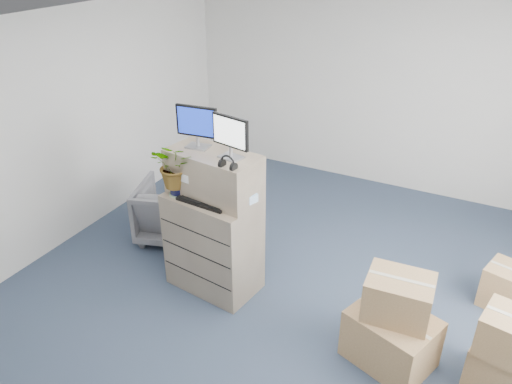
% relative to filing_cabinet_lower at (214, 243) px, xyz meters
% --- Properties ---
extents(ground, '(7.00, 7.00, 0.00)m').
position_rel_filing_cabinet_lower_xyz_m(ground, '(0.83, -0.13, -0.56)').
color(ground, '#29334B').
rests_on(ground, ground).
extents(wall_back, '(6.00, 0.02, 2.80)m').
position_rel_filing_cabinet_lower_xyz_m(wall_back, '(0.83, 3.38, 0.84)').
color(wall_back, silver).
rests_on(wall_back, ground).
extents(filing_cabinet_lower, '(1.02, 0.70, 1.11)m').
position_rel_filing_cabinet_lower_xyz_m(filing_cabinet_lower, '(0.00, 0.00, 0.00)').
color(filing_cabinet_lower, '#85715B').
rests_on(filing_cabinet_lower, ground).
extents(filing_cabinet_upper, '(1.01, 0.60, 0.48)m').
position_rel_filing_cabinet_lower_xyz_m(filing_cabinet_upper, '(0.01, 0.05, 0.80)').
color(filing_cabinet_upper, '#85715B').
rests_on(filing_cabinet_upper, filing_cabinet_lower).
extents(monitor_left, '(0.44, 0.19, 0.44)m').
position_rel_filing_cabinet_lower_xyz_m(monitor_left, '(-0.20, 0.11, 1.28)').
color(monitor_left, '#99999E').
rests_on(monitor_left, filing_cabinet_upper).
extents(monitor_right, '(0.43, 0.21, 0.42)m').
position_rel_filing_cabinet_lower_xyz_m(monitor_right, '(0.23, 0.03, 1.27)').
color(monitor_right, '#99999E').
rests_on(monitor_right, filing_cabinet_upper).
extents(headphones, '(0.17, 0.04, 0.17)m').
position_rel_filing_cabinet_lower_xyz_m(headphones, '(0.31, -0.17, 1.08)').
color(headphones, black).
rests_on(headphones, filing_cabinet_upper).
extents(keyboard, '(0.57, 0.27, 0.03)m').
position_rel_filing_cabinet_lower_xyz_m(keyboard, '(-0.01, -0.12, 0.57)').
color(keyboard, black).
rests_on(keyboard, filing_cabinet_lower).
extents(mouse, '(0.13, 0.10, 0.04)m').
position_rel_filing_cabinet_lower_xyz_m(mouse, '(0.29, -0.17, 0.58)').
color(mouse, silver).
rests_on(mouse, filing_cabinet_lower).
extents(water_bottle, '(0.08, 0.08, 0.27)m').
position_rel_filing_cabinet_lower_xyz_m(water_bottle, '(0.12, 0.04, 0.69)').
color(water_bottle, '#979B9F').
rests_on(water_bottle, filing_cabinet_lower).
extents(phone_dock, '(0.06, 0.06, 0.13)m').
position_rel_filing_cabinet_lower_xyz_m(phone_dock, '(-0.04, 0.01, 0.60)').
color(phone_dock, silver).
rests_on(phone_dock, filing_cabinet_lower).
extents(external_drive, '(0.21, 0.18, 0.06)m').
position_rel_filing_cabinet_lower_xyz_m(external_drive, '(0.35, 0.04, 0.59)').
color(external_drive, black).
rests_on(external_drive, filing_cabinet_lower).
extents(tissue_box, '(0.25, 0.19, 0.09)m').
position_rel_filing_cabinet_lower_xyz_m(tissue_box, '(0.39, 0.04, 0.66)').
color(tissue_box, '#4295E3').
rests_on(tissue_box, external_drive).
extents(potted_plant, '(0.48, 0.53, 0.47)m').
position_rel_filing_cabinet_lower_xyz_m(potted_plant, '(-0.34, -0.09, 0.83)').
color(potted_plant, '#8FAA89').
rests_on(potted_plant, filing_cabinet_lower).
extents(office_chair, '(1.00, 0.97, 0.83)m').
position_rel_filing_cabinet_lower_xyz_m(office_chair, '(-1.00, 0.61, -0.14)').
color(office_chair, slate).
rests_on(office_chair, ground).
extents(cardboard_boxes, '(1.80, 1.98, 0.90)m').
position_rel_filing_cabinet_lower_xyz_m(cardboard_boxes, '(2.51, 0.08, -0.20)').
color(cardboard_boxes, '#926C46').
rests_on(cardboard_boxes, ground).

